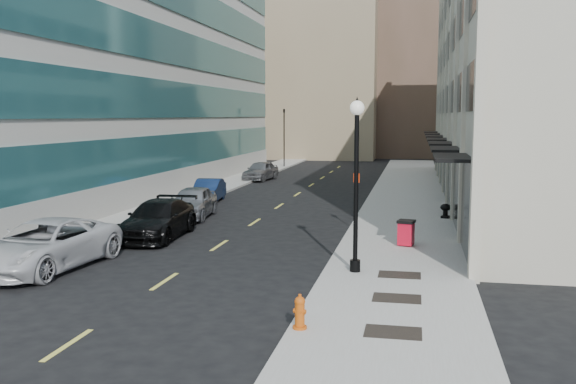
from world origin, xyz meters
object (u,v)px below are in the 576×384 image
at_px(car_black_pickup, 158,219).
at_px(car_blue_sedan, 208,191).
at_px(traffic_signal, 284,113).
at_px(lamppost, 356,170).
at_px(car_white_van, 45,245).
at_px(sign_post, 356,191).
at_px(car_silver_sedan, 193,202).
at_px(car_grey_sedan, 261,171).
at_px(urn_planter, 445,209).
at_px(trash_bin, 406,232).
at_px(fire_hydrant, 300,312).

bearing_deg(car_black_pickup, car_blue_sedan, 95.38).
height_order(traffic_signal, car_blue_sedan, traffic_signal).
bearing_deg(lamppost, car_white_van, -173.45).
bearing_deg(sign_post, car_blue_sedan, 164.85).
height_order(car_silver_sedan, car_grey_sedan, car_silver_sedan).
relative_size(car_grey_sedan, urn_planter, 6.36).
distance_m(car_grey_sedan, trash_bin, 28.94).
bearing_deg(traffic_signal, lamppost, -75.24).
distance_m(car_black_pickup, fire_hydrant, 14.14).
bearing_deg(sign_post, car_black_pickup, -132.62).
bearing_deg(car_black_pickup, urn_planter, 27.36).
bearing_deg(trash_bin, urn_planter, 89.47).
height_order(car_white_van, urn_planter, car_white_van).
height_order(car_white_van, car_grey_sedan, car_white_van).
bearing_deg(car_silver_sedan, car_white_van, -101.48).
distance_m(car_blue_sedan, sign_post, 13.07).
height_order(fire_hydrant, trash_bin, trash_bin).
bearing_deg(car_white_van, car_blue_sedan, 95.22).
bearing_deg(car_blue_sedan, car_white_van, -96.49).
bearing_deg(car_grey_sedan, car_silver_sedan, -79.38).
relative_size(trash_bin, sign_post, 0.38).
xyz_separation_m(car_white_van, sign_post, (10.10, 10.04, 1.02)).
xyz_separation_m(car_silver_sedan, sign_post, (8.90, -1.99, 1.05)).
bearing_deg(traffic_signal, car_blue_sedan, -88.51).
bearing_deg(car_white_van, traffic_signal, 96.10).
bearing_deg(traffic_signal, fire_hydrant, -77.85).
distance_m(trash_bin, lamppost, 5.81).
distance_m(traffic_signal, lamppost, 45.55).
distance_m(car_blue_sedan, fire_hydrant, 25.29).
distance_m(trash_bin, urn_planter, 7.86).
bearing_deg(car_white_van, urn_planter, 48.68).
bearing_deg(traffic_signal, car_white_van, -89.11).
distance_m(traffic_signal, car_blue_sedan, 27.47).
distance_m(trash_bin, sign_post, 4.85).
bearing_deg(urn_planter, trash_bin, -103.85).
height_order(car_grey_sedan, trash_bin, car_grey_sedan).
bearing_deg(fire_hydrant, sign_post, 103.85).
relative_size(trash_bin, urn_planter, 1.42).
height_order(car_black_pickup, car_silver_sedan, car_silver_sedan).
height_order(traffic_signal, car_silver_sedan, traffic_signal).
height_order(car_black_pickup, car_grey_sedan, car_black_pickup).
height_order(car_silver_sedan, car_blue_sedan, car_silver_sedan).
distance_m(car_blue_sedan, car_grey_sedan, 13.85).
bearing_deg(car_blue_sedan, car_black_pickup, -88.83).
height_order(car_blue_sedan, sign_post, sign_post).
bearing_deg(car_black_pickup, fire_hydrant, -55.32).
bearing_deg(car_grey_sedan, lamppost, -63.34).
bearing_deg(urn_planter, car_white_van, -136.54).
xyz_separation_m(traffic_signal, car_blue_sedan, (0.70, -27.00, -5.00)).
distance_m(car_grey_sedan, sign_post, 24.28).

